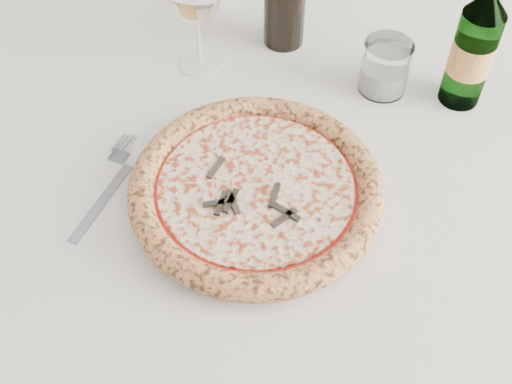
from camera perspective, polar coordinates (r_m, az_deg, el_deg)
dining_table at (r=1.00m, az=0.85°, el=0.64°), size 1.53×0.93×0.76m
plate at (r=0.86m, az=0.00°, el=-0.47°), size 0.30×0.30×0.02m
pizza at (r=0.85m, az=-0.00°, el=0.27°), size 0.34×0.34×0.04m
fork at (r=0.91m, az=-13.09°, el=0.38°), size 0.05×0.20×0.00m
tumbler at (r=1.02m, az=11.36°, el=10.59°), size 0.07×0.07×0.08m
beer_bottle at (r=1.00m, az=18.81°, el=12.02°), size 0.06×0.06×0.24m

